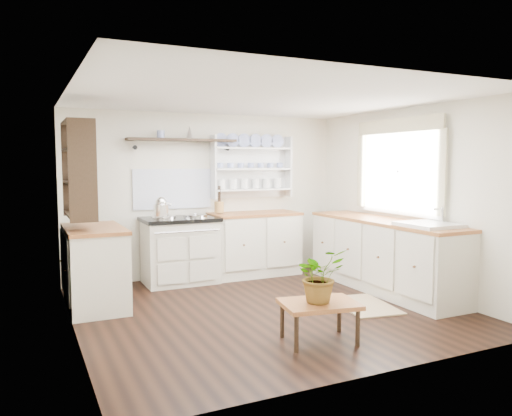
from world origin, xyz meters
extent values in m
cube|color=black|center=(0.00, 0.00, 0.00)|extent=(4.00, 3.80, 0.01)
cube|color=silver|center=(0.00, 1.90, 1.15)|extent=(4.00, 0.02, 2.30)
cube|color=silver|center=(2.00, 0.00, 1.15)|extent=(0.02, 3.80, 2.30)
cube|color=silver|center=(-2.00, 0.00, 1.15)|extent=(0.02, 3.80, 2.30)
cube|color=white|center=(0.00, 0.00, 2.30)|extent=(4.00, 3.80, 0.01)
cube|color=white|center=(1.96, 0.15, 1.50)|extent=(0.04, 1.40, 1.00)
cube|color=white|center=(1.94, 0.15, 1.50)|extent=(0.02, 1.50, 1.10)
cube|color=beige|center=(1.92, 0.15, 2.08)|extent=(0.04, 1.55, 0.18)
cube|color=beige|center=(-0.52, 1.57, 0.42)|extent=(0.95, 0.62, 0.83)
cube|color=black|center=(-0.52, 1.57, 0.86)|extent=(0.99, 0.66, 0.05)
cylinder|color=silver|center=(-0.73, 1.57, 0.90)|extent=(0.32, 0.32, 0.03)
cylinder|color=silver|center=(-0.30, 1.57, 0.90)|extent=(0.32, 0.32, 0.03)
cylinder|color=silver|center=(-0.52, 1.22, 0.74)|extent=(0.85, 0.02, 0.02)
cube|color=beige|center=(0.60, 1.60, 0.44)|extent=(1.25, 0.60, 0.88)
cube|color=brown|center=(0.60, 1.60, 0.88)|extent=(1.27, 0.63, 0.04)
cube|color=beige|center=(1.70, 0.10, 0.44)|extent=(0.60, 2.40, 0.88)
cube|color=brown|center=(1.70, 0.10, 0.88)|extent=(0.62, 2.43, 0.04)
cube|color=white|center=(1.70, -0.65, 0.80)|extent=(0.55, 0.60, 0.28)
cylinder|color=silver|center=(1.90, -0.65, 1.00)|extent=(0.02, 0.02, 0.22)
cube|color=beige|center=(-1.70, 0.90, 0.44)|extent=(0.60, 1.10, 0.88)
cube|color=brown|center=(-1.70, 0.90, 0.88)|extent=(0.62, 1.13, 0.04)
cube|color=white|center=(0.65, 1.88, 1.55)|extent=(1.20, 0.03, 0.90)
cube|color=white|center=(0.65, 1.79, 1.55)|extent=(1.20, 0.22, 0.02)
cylinder|color=navy|center=(0.65, 1.80, 1.82)|extent=(0.20, 0.02, 0.20)
cube|color=black|center=(-0.40, 1.77, 1.92)|extent=(1.50, 0.24, 0.04)
cone|color=black|center=(-1.05, 1.84, 1.81)|extent=(0.06, 0.20, 0.06)
cone|color=black|center=(0.25, 1.84, 1.81)|extent=(0.06, 0.20, 0.06)
cube|color=black|center=(-1.84, 0.90, 1.55)|extent=(0.28, 0.80, 1.05)
cylinder|color=#A9783D|center=(0.09, 1.68, 0.99)|extent=(0.13, 0.13, 0.15)
cube|color=brown|center=(-0.03, -1.12, 0.35)|extent=(0.75, 0.59, 0.04)
cylinder|color=black|center=(-0.34, -1.25, 0.16)|extent=(0.04, 0.04, 0.33)
cylinder|color=black|center=(-0.28, -0.88, 0.16)|extent=(0.04, 0.04, 0.33)
cylinder|color=black|center=(0.22, -1.35, 0.16)|extent=(0.04, 0.04, 0.33)
cylinder|color=black|center=(0.29, -0.98, 0.16)|extent=(0.04, 0.04, 0.33)
imported|color=#3F7233|center=(-0.03, -1.12, 0.61)|extent=(0.45, 0.39, 0.49)
cube|color=#9E745C|center=(1.04, -0.39, 0.01)|extent=(0.68, 0.93, 0.02)
camera|label=1|loc=(-2.42, -4.83, 1.61)|focal=35.00mm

